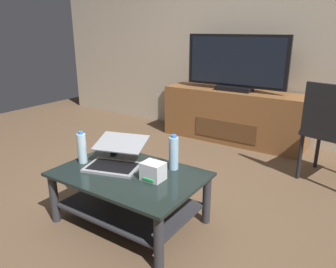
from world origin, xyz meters
TOP-DOWN VIEW (x-y plane):
  - ground_plane at (0.00, 0.00)m, footprint 7.68×7.68m
  - back_wall at (0.00, 2.19)m, footprint 6.40×0.12m
  - coffee_table at (0.01, -0.24)m, footprint 1.02×0.69m
  - media_cabinet at (-0.10, 1.87)m, footprint 1.74×0.46m
  - television at (-0.10, 1.85)m, footprint 1.24×0.20m
  - dining_chair at (1.07, 1.25)m, footprint 0.53×0.53m
  - laptop at (-0.16, -0.19)m, footprint 0.48×0.51m
  - router_box at (0.21, -0.23)m, footprint 0.15×0.12m
  - water_bottle_near at (0.23, -0.01)m, footprint 0.07×0.07m
  - water_bottle_far at (-0.40, -0.29)m, footprint 0.07×0.07m
  - cell_phone at (0.06, -0.07)m, footprint 0.08×0.15m
  - tv_remote at (-0.36, 0.02)m, footprint 0.11×0.16m

SIDE VIEW (x-z plane):
  - ground_plane at x=0.00m, z-range 0.00..0.00m
  - coffee_table at x=0.01m, z-range 0.07..0.46m
  - media_cabinet at x=-0.10m, z-range 0.00..0.64m
  - cell_phone at x=0.06m, z-range 0.39..0.40m
  - tv_remote at x=-0.36m, z-range 0.39..0.41m
  - router_box at x=0.21m, z-range 0.39..0.51m
  - laptop at x=-0.16m, z-range 0.36..0.54m
  - water_bottle_far at x=-0.40m, z-range 0.38..0.63m
  - water_bottle_near at x=0.23m, z-range 0.38..0.64m
  - dining_chair at x=1.07m, z-range 0.06..0.98m
  - television at x=-0.10m, z-range 0.63..1.28m
  - back_wall at x=0.00m, z-range 0.00..2.80m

